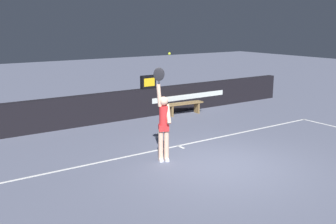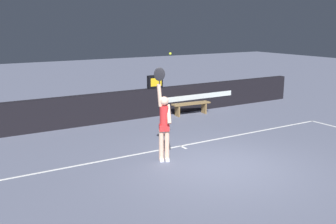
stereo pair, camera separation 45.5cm
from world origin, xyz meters
The scene contains 7 objects.
ground_plane centered at (0.00, 0.00, 0.00)m, with size 60.00×60.00×0.00m, color slate.
court_lines centered at (0.00, -0.94, 0.00)m, with size 11.60×5.84×0.00m.
back_wall centered at (0.00, 5.69, 0.53)m, with size 16.38×0.30×1.07m.
speed_display centered at (1.29, 5.69, 1.32)m, with size 0.60×0.19×0.50m.
tennis_player centered at (-1.05, 1.11, 1.01)m, with size 0.44×0.44×2.43m.
tennis_ball centered at (-0.82, 1.17, 2.75)m, with size 0.07×0.07×0.07m.
courtside_bench_near centered at (2.55, 5.08, 0.36)m, with size 1.60×0.48×0.47m.
Camera 1 is at (-6.42, -6.99, 3.48)m, focal length 42.12 mm.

